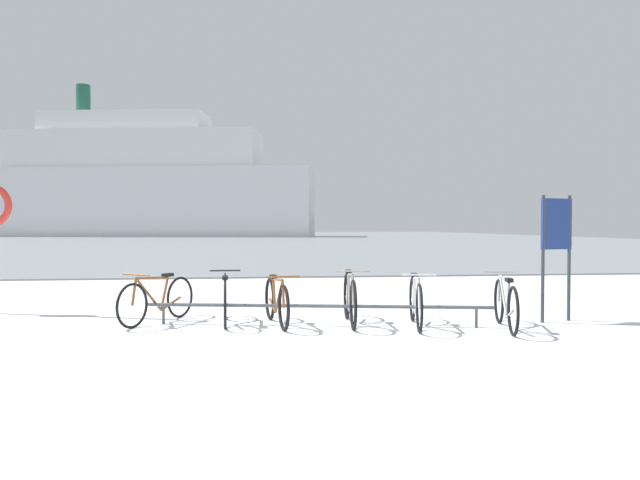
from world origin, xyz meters
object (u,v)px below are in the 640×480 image
(bicycle_2, at_px, (277,302))
(info_sign, at_px, (556,236))
(bicycle_0, at_px, (157,299))
(bicycle_5, at_px, (506,304))
(bicycle_4, at_px, (416,302))
(bicycle_1, at_px, (225,300))
(bicycle_3, at_px, (350,299))
(ferry_ship, at_px, (133,186))

(bicycle_2, bearing_deg, info_sign, -2.27)
(bicycle_0, bearing_deg, bicycle_5, -13.10)
(bicycle_4, relative_size, bicycle_5, 1.00)
(bicycle_1, distance_m, bicycle_4, 2.73)
(bicycle_1, height_order, info_sign, info_sign)
(bicycle_2, height_order, info_sign, info_sign)
(bicycle_1, relative_size, bicycle_5, 0.97)
(bicycle_5, bearing_deg, info_sign, 28.35)
(bicycle_3, height_order, bicycle_4, bicycle_3)
(bicycle_4, xyz_separation_m, info_sign, (2.19, 0.21, 0.91))
(info_sign, bearing_deg, ferry_ship, 105.05)
(bicycle_1, height_order, bicycle_5, bicycle_5)
(bicycle_2, bearing_deg, bicycle_4, -10.87)
(bicycle_1, bearing_deg, bicycle_0, 169.62)
(bicycle_0, height_order, bicycle_4, bicycle_4)
(bicycle_0, relative_size, bicycle_2, 0.91)
(bicycle_1, xyz_separation_m, info_sign, (4.85, -0.39, 0.92))
(info_sign, height_order, ferry_ship, ferry_ship)
(bicycle_1, relative_size, ferry_ship, 0.03)
(bicycle_1, bearing_deg, info_sign, -4.62)
(bicycle_5, height_order, ferry_ship, ferry_ship)
(bicycle_1, bearing_deg, ferry_ship, 101.43)
(bicycle_5, distance_m, info_sign, 1.47)
(bicycle_3, bearing_deg, bicycle_0, 170.41)
(bicycle_0, distance_m, bicycle_2, 1.77)
(bicycle_5, height_order, info_sign, info_sign)
(bicycle_0, bearing_deg, info_sign, -5.60)
(bicycle_1, bearing_deg, bicycle_2, -17.35)
(bicycle_1, distance_m, bicycle_5, 3.95)
(bicycle_3, xyz_separation_m, bicycle_4, (0.88, -0.31, -0.01))
(bicycle_2, relative_size, info_sign, 0.88)
(bicycle_1, xyz_separation_m, bicycle_5, (3.83, -0.94, 0.01))
(bicycle_2, distance_m, bicycle_5, 3.18)
(bicycle_3, xyz_separation_m, info_sign, (3.07, -0.10, 0.89))
(bicycle_5, distance_m, ferry_ship, 74.71)
(bicycle_1, relative_size, bicycle_4, 0.97)
(bicycle_3, relative_size, bicycle_4, 1.04)
(bicycle_5, relative_size, info_sign, 0.88)
(info_sign, bearing_deg, bicycle_3, 178.05)
(bicycle_3, distance_m, bicycle_4, 0.94)
(bicycle_2, bearing_deg, bicycle_5, -12.94)
(bicycle_4, height_order, ferry_ship, ferry_ship)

